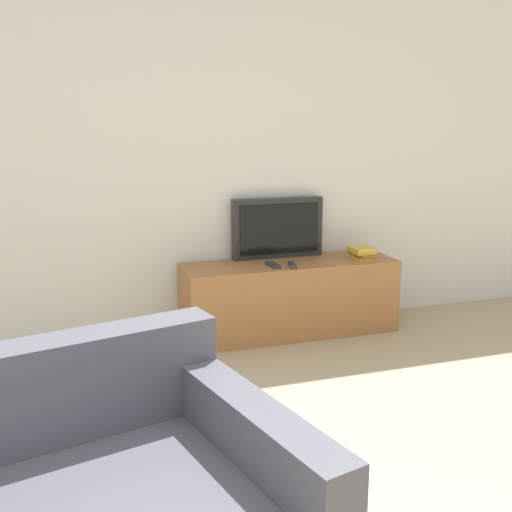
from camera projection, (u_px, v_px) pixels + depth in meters
wall_back at (162, 149)px, 4.02m from camera, size 9.00×0.06×2.60m
tv_stand at (290, 298)px, 4.25m from camera, size 1.52×0.45×0.52m
television at (278, 228)px, 4.30m from camera, size 0.67×0.09×0.43m
book_stack at (361, 253)px, 4.31m from camera, size 0.15×0.23×0.08m
remote_on_stand at (273, 265)px, 4.06m from camera, size 0.06×0.16×0.02m
remote_secondary at (292, 265)px, 4.06m from camera, size 0.07×0.16×0.02m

